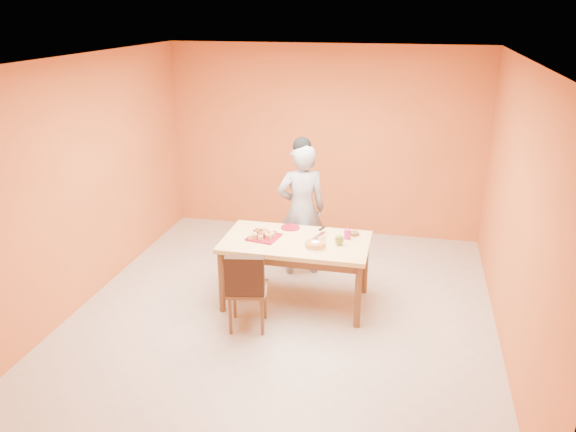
% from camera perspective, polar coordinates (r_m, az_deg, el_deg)
% --- Properties ---
extents(floor, '(5.00, 5.00, 0.00)m').
position_cam_1_polar(floor, '(6.30, -0.38, -9.64)').
color(floor, '#BFB6A3').
rests_on(floor, ground).
extents(ceiling, '(5.00, 5.00, 0.00)m').
position_cam_1_polar(ceiling, '(5.46, -0.45, 15.66)').
color(ceiling, silver).
rests_on(ceiling, wall_back).
extents(wall_back, '(4.50, 0.00, 4.50)m').
position_cam_1_polar(wall_back, '(8.10, 3.66, 7.57)').
color(wall_back, orange).
rests_on(wall_back, floor).
extents(wall_left, '(0.00, 5.00, 5.00)m').
position_cam_1_polar(wall_left, '(6.60, -19.83, 3.35)').
color(wall_left, orange).
rests_on(wall_left, floor).
extents(wall_right, '(0.00, 5.00, 5.00)m').
position_cam_1_polar(wall_right, '(5.69, 22.24, 0.35)').
color(wall_right, orange).
rests_on(wall_right, floor).
extents(dining_table, '(1.60, 0.90, 0.76)m').
position_cam_1_polar(dining_table, '(6.19, 0.80, -3.26)').
color(dining_table, '#F0D57D').
rests_on(dining_table, floor).
extents(dining_chair, '(0.48, 0.54, 0.89)m').
position_cam_1_polar(dining_chair, '(5.81, -4.19, -7.29)').
color(dining_chair, brown).
rests_on(dining_chair, floor).
extents(pastry_pile, '(0.29, 0.29, 0.09)m').
position_cam_1_polar(pastry_pile, '(6.19, -2.46, -1.67)').
color(pastry_pile, '#E6A462').
rests_on(pastry_pile, pastry_platter).
extents(person, '(0.71, 0.60, 1.66)m').
position_cam_1_polar(person, '(6.85, 1.37, 0.61)').
color(person, '#939396').
rests_on(person, floor).
extents(pastry_platter, '(0.37, 0.37, 0.02)m').
position_cam_1_polar(pastry_platter, '(6.21, -2.46, -2.15)').
color(pastry_platter, maroon).
rests_on(pastry_platter, dining_table).
extents(red_dinner_plate, '(0.27, 0.27, 0.01)m').
position_cam_1_polar(red_dinner_plate, '(6.48, 0.24, -1.17)').
color(red_dinner_plate, maroon).
rests_on(red_dinner_plate, dining_table).
extents(white_cake_plate, '(0.30, 0.30, 0.01)m').
position_cam_1_polar(white_cake_plate, '(5.97, 2.79, -3.18)').
color(white_cake_plate, white).
rests_on(white_cake_plate, dining_table).
extents(sponge_cake, '(0.27, 0.27, 0.05)m').
position_cam_1_polar(sponge_cake, '(5.96, 2.79, -2.90)').
color(sponge_cake, gold).
rests_on(sponge_cake, white_cake_plate).
extents(cake_server, '(0.13, 0.24, 0.01)m').
position_cam_1_polar(cake_server, '(6.10, 3.19, -1.97)').
color(cake_server, silver).
rests_on(cake_server, sponge_cake).
extents(egg_ornament, '(0.12, 0.10, 0.12)m').
position_cam_1_polar(egg_ornament, '(6.03, 5.22, -2.41)').
color(egg_ornament, olive).
rests_on(egg_ornament, dining_table).
extents(magenta_glass, '(0.09, 0.09, 0.11)m').
position_cam_1_polar(magenta_glass, '(6.20, 6.02, -1.85)').
color(magenta_glass, '#C01C7B').
rests_on(magenta_glass, dining_table).
extents(checker_tin, '(0.15, 0.15, 0.03)m').
position_cam_1_polar(checker_tin, '(6.32, 6.73, -1.78)').
color(checker_tin, '#351A0E').
rests_on(checker_tin, dining_table).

